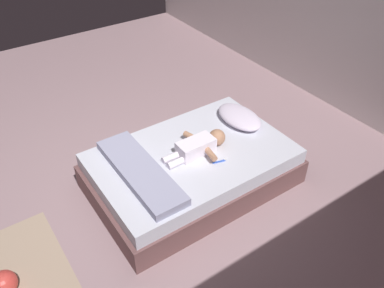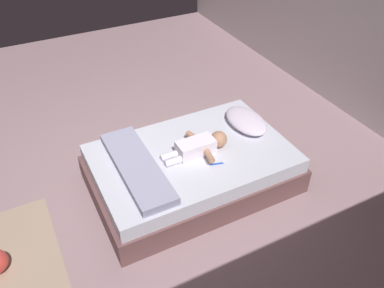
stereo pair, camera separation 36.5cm
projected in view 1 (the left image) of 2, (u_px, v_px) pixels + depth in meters
name	position (u px, v px, depth m)	size (l,w,h in m)	color
ground_plane	(123.00, 194.00, 3.85)	(8.00, 8.00, 0.00)	gray
wall_behind_bed	(354.00, 4.00, 4.40)	(8.00, 0.12, 2.53)	silver
bed	(192.00, 169.00, 3.84)	(1.23, 1.90, 0.40)	brown
pillow	(239.00, 117.00, 4.08)	(0.55, 0.34, 0.12)	silver
baby	(200.00, 145.00, 3.68)	(0.48, 0.66, 0.16)	white
toothbrush	(220.00, 161.00, 3.60)	(0.05, 0.13, 0.02)	blue
rug	(13.00, 282.00, 3.09)	(1.17, 0.85, 0.01)	tan
toy_ball	(4.00, 283.00, 2.96)	(0.20, 0.20, 0.20)	#CD3D35
blanket	(140.00, 171.00, 3.45)	(1.11, 0.32, 0.08)	#9898B5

